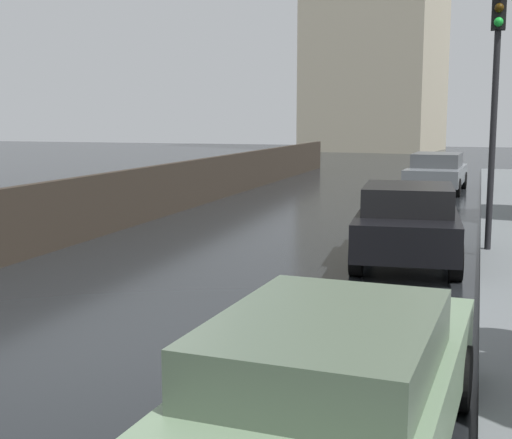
{
  "coord_description": "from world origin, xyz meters",
  "views": [
    {
      "loc": [
        3.92,
        -6.63,
        2.69
      ],
      "look_at": [
        0.41,
        4.33,
        1.0
      ],
      "focal_mm": 49.13,
      "sensor_mm": 36.0,
      "label": 1
    }
  ],
  "objects_px": {
    "car_grey_near_kerb": "(437,171)",
    "traffic_light": "(496,73)",
    "car_black_mid_road": "(408,222)",
    "car_green_far_ahead": "(336,384)"
  },
  "relations": [
    {
      "from": "car_grey_near_kerb",
      "to": "car_green_far_ahead",
      "type": "distance_m",
      "value": 21.13
    },
    {
      "from": "car_black_mid_road",
      "to": "car_green_far_ahead",
      "type": "bearing_deg",
      "value": -92.71
    },
    {
      "from": "traffic_light",
      "to": "car_green_far_ahead",
      "type": "bearing_deg",
      "value": -97.35
    },
    {
      "from": "car_grey_near_kerb",
      "to": "car_green_far_ahead",
      "type": "relative_size",
      "value": 1.04
    },
    {
      "from": "car_black_mid_road",
      "to": "car_green_far_ahead",
      "type": "distance_m",
      "value": 8.02
    },
    {
      "from": "car_grey_near_kerb",
      "to": "car_black_mid_road",
      "type": "bearing_deg",
      "value": -86.24
    },
    {
      "from": "car_grey_near_kerb",
      "to": "traffic_light",
      "type": "xyz_separation_m",
      "value": [
        1.69,
        -12.01,
        2.76
      ]
    },
    {
      "from": "car_grey_near_kerb",
      "to": "traffic_light",
      "type": "bearing_deg",
      "value": -79.35
    },
    {
      "from": "car_black_mid_road",
      "to": "traffic_light",
      "type": "bearing_deg",
      "value": 33.05
    },
    {
      "from": "car_green_far_ahead",
      "to": "traffic_light",
      "type": "height_order",
      "value": "traffic_light"
    }
  ]
}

